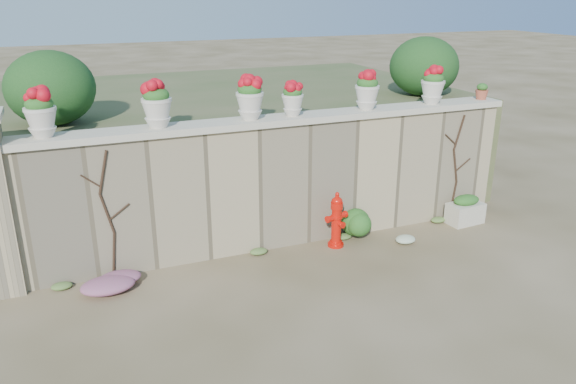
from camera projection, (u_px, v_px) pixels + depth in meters
name	position (u px, v px, depth m)	size (l,w,h in m)	color
ground	(329.00, 293.00, 7.70)	(80.00, 80.00, 0.00)	#4D4126
stone_wall	(281.00, 185.00, 8.93)	(8.00, 0.40, 2.00)	tan
wall_cap	(281.00, 120.00, 8.57)	(8.10, 0.52, 0.10)	beige
raised_fill	(225.00, 138.00, 11.72)	(9.00, 6.00, 2.00)	#384C23
back_shrub_left	(50.00, 88.00, 8.31)	(1.30, 1.30, 1.10)	#143814
back_shrub_right	(424.00, 66.00, 10.65)	(1.30, 1.30, 1.10)	#143814
vine_left	(108.00, 214.00, 7.79)	(0.60, 0.04, 1.91)	black
vine_right	(456.00, 166.00, 9.88)	(0.60, 0.04, 1.91)	black
fire_hydrant	(337.00, 220.00, 8.97)	(0.40, 0.28, 0.92)	red
planter_box	(465.00, 210.00, 9.94)	(0.66, 0.42, 0.53)	beige
green_shrub	(361.00, 220.00, 9.29)	(0.68, 0.61, 0.65)	#1E5119
magenta_clump	(120.00, 279.00, 7.81)	(1.02, 0.68, 0.27)	#C3279D
white_flowers	(409.00, 238.00, 9.20)	(0.45, 0.36, 0.16)	white
urn_pot_0	(40.00, 113.00, 7.26)	(0.41, 0.41, 0.64)	beige
urn_pot_1	(157.00, 104.00, 7.79)	(0.42, 0.42, 0.66)	beige
urn_pot_2	(250.00, 98.00, 8.27)	(0.41, 0.41, 0.65)	beige
urn_pot_3	(293.00, 99.00, 8.53)	(0.34, 0.34, 0.53)	beige
urn_pot_4	(367.00, 90.00, 8.98)	(0.39, 0.39, 0.62)	beige
urn_pot_5	(433.00, 85.00, 9.42)	(0.40, 0.40, 0.63)	beige
terracotta_pot	(482.00, 92.00, 9.86)	(0.23, 0.23, 0.27)	#A64A32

